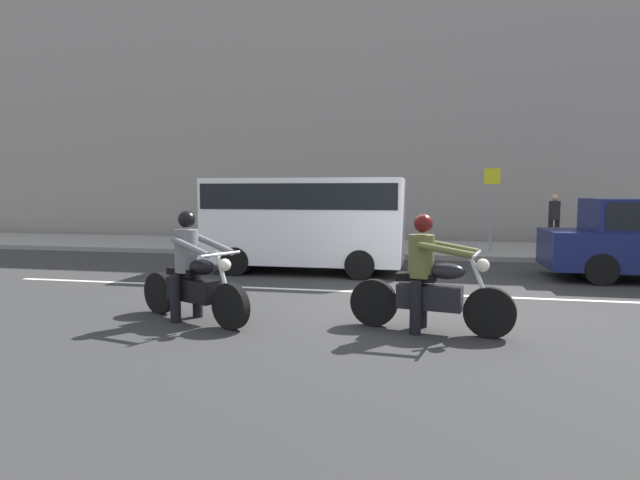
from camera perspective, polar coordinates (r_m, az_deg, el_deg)
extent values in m
plane|color=#2D2D2D|center=(8.90, 9.03, -6.88)|extent=(80.00, 80.00, 0.00)
cube|color=gray|center=(16.79, 10.34, -0.95)|extent=(40.00, 4.40, 0.14)
cube|color=gray|center=(20.44, 10.86, 15.70)|extent=(40.00, 1.40, 11.20)
cube|color=silver|center=(9.78, 14.63, -5.86)|extent=(18.00, 0.14, 0.01)
cylinder|color=black|center=(7.08, 17.97, -7.52)|extent=(0.67, 0.25, 0.66)
cylinder|color=black|center=(7.36, 5.87, -6.79)|extent=(0.67, 0.25, 0.66)
cylinder|color=silver|center=(7.02, 17.07, -4.51)|extent=(0.37, 0.13, 0.80)
cube|color=black|center=(7.15, 11.81, -6.09)|extent=(0.89, 0.44, 0.32)
ellipsoid|color=black|center=(7.05, 13.62, -3.33)|extent=(0.52, 0.33, 0.22)
cube|color=black|center=(7.14, 10.43, -3.97)|extent=(0.56, 0.34, 0.10)
cylinder|color=silver|center=(6.97, 16.67, -1.47)|extent=(0.18, 0.69, 0.04)
sphere|color=silver|center=(6.98, 17.29, -2.64)|extent=(0.17, 0.17, 0.17)
cylinder|color=silver|center=(7.39, 9.74, -6.64)|extent=(0.70, 0.21, 0.07)
cylinder|color=black|center=(7.01, 10.34, -7.25)|extent=(0.18, 0.18, 0.71)
cylinder|color=black|center=(7.39, 11.03, -6.61)|extent=(0.18, 0.18, 0.71)
cylinder|color=brown|center=(7.09, 10.94, -1.73)|extent=(0.40, 0.40, 0.57)
cylinder|color=brown|center=(6.79, 13.50, -1.09)|extent=(0.73, 0.23, 0.20)
cylinder|color=brown|center=(7.23, 14.08, -0.74)|extent=(0.73, 0.23, 0.20)
sphere|color=tan|center=(7.05, 11.16, 1.53)|extent=(0.20, 0.20, 0.20)
sphere|color=#510F0F|center=(7.05, 11.16, 1.77)|extent=(0.25, 0.25, 0.25)
cylinder|color=black|center=(7.24, -9.70, -7.12)|extent=(0.63, 0.38, 0.64)
cylinder|color=black|center=(8.43, -17.03, -5.52)|extent=(0.63, 0.38, 0.64)
cylinder|color=silver|center=(7.26, -10.39, -4.29)|extent=(0.34, 0.20, 0.76)
cube|color=black|center=(7.79, -13.67, -5.26)|extent=(0.90, 0.62, 0.32)
ellipsoid|color=black|center=(7.57, -12.67, -2.90)|extent=(0.54, 0.42, 0.22)
cube|color=black|center=(7.89, -14.54, -3.34)|extent=(0.57, 0.44, 0.10)
cylinder|color=silver|center=(7.25, -10.76, -1.52)|extent=(0.34, 0.65, 0.04)
sphere|color=silver|center=(7.21, -10.31, -2.67)|extent=(0.17, 0.17, 0.17)
cylinder|color=silver|center=(8.14, -14.12, -5.68)|extent=(0.66, 0.36, 0.07)
cylinder|color=black|center=(7.80, -15.45, -6.16)|extent=(0.20, 0.20, 0.68)
cylinder|color=black|center=(8.04, -13.18, -5.77)|extent=(0.20, 0.20, 0.68)
cylinder|color=slate|center=(7.80, -14.32, -1.16)|extent=(0.45, 0.45, 0.61)
cylinder|color=slate|center=(7.38, -13.92, -0.77)|extent=(0.71, 0.40, 0.27)
cylinder|color=slate|center=(7.66, -11.36, -0.50)|extent=(0.71, 0.40, 0.27)
sphere|color=tan|center=(7.75, -14.30, 1.97)|extent=(0.20, 0.20, 0.20)
sphere|color=black|center=(7.75, -14.30, 2.19)|extent=(0.25, 0.25, 0.25)
cube|color=silver|center=(12.18, -1.59, 2.15)|extent=(4.49, 1.90, 1.92)
cube|color=black|center=(12.16, -1.60, 4.79)|extent=(4.36, 1.93, 0.56)
cylinder|color=black|center=(12.01, 4.90, -2.13)|extent=(0.64, 1.96, 0.64)
cylinder|color=black|center=(12.65, -7.73, -1.79)|extent=(0.64, 1.96, 0.64)
cylinder|color=black|center=(12.63, 27.21, -2.33)|extent=(0.64, 1.82, 0.64)
cylinder|color=gray|center=(15.72, 18.11, 3.12)|extent=(0.08, 0.08, 2.41)
cube|color=yellow|center=(15.69, 18.22, 6.61)|extent=(0.44, 0.03, 0.44)
cylinder|color=black|center=(18.07, 23.74, 0.71)|extent=(0.14, 0.14, 0.85)
cylinder|color=black|center=(18.11, 24.36, 0.69)|extent=(0.14, 0.14, 0.85)
cylinder|color=black|center=(18.05, 24.14, 2.97)|extent=(0.34, 0.34, 0.58)
sphere|color=tan|center=(18.05, 24.18, 4.22)|extent=(0.21, 0.21, 0.21)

